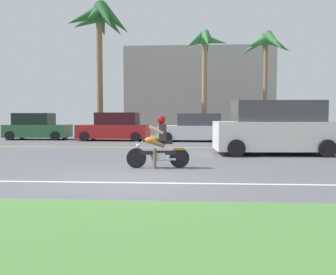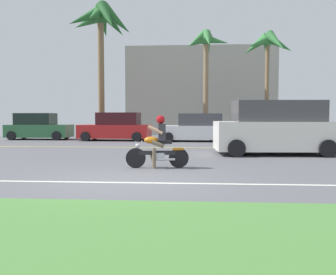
% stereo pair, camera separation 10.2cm
% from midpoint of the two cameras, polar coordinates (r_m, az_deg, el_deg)
% --- Properties ---
extents(ground, '(56.00, 30.00, 0.04)m').
position_cam_midpoint_polar(ground, '(11.28, -3.89, -4.20)').
color(ground, '#545459').
extents(grass_median, '(56.00, 3.80, 0.06)m').
position_cam_midpoint_polar(grass_median, '(4.48, -16.14, -15.55)').
color(grass_median, '#477A38').
rests_on(grass_median, ground).
extents(lane_line_near, '(50.40, 0.12, 0.01)m').
position_cam_midpoint_polar(lane_line_near, '(8.04, -6.96, -7.15)').
color(lane_line_near, silver).
rests_on(lane_line_near, ground).
extents(lane_line_far, '(50.40, 0.12, 0.01)m').
position_cam_midpoint_polar(lane_line_far, '(16.82, -1.42, -1.59)').
color(lane_line_far, yellow).
rests_on(lane_line_far, ground).
extents(motorcyclist, '(1.79, 0.59, 1.50)m').
position_cam_midpoint_polar(motorcyclist, '(10.18, -1.81, -1.32)').
color(motorcyclist, black).
rests_on(motorcyclist, ground).
extents(suv_nearby, '(4.76, 2.40, 2.06)m').
position_cam_midpoint_polar(suv_nearby, '(14.38, 16.47, 1.38)').
color(suv_nearby, white).
rests_on(suv_nearby, ground).
extents(parked_car_0, '(3.95, 1.81, 1.66)m').
position_cam_midpoint_polar(parked_car_0, '(24.01, -20.31, 1.53)').
color(parked_car_0, '#2D663D').
rests_on(parked_car_0, ground).
extents(parked_car_1, '(4.31, 2.07, 1.69)m').
position_cam_midpoint_polar(parked_car_1, '(21.85, -8.64, 1.57)').
color(parked_car_1, '#AD1E1E').
rests_on(parked_car_1, ground).
extents(parked_car_2, '(4.32, 2.08, 1.62)m').
position_cam_midpoint_polar(parked_car_2, '(20.98, 4.38, 1.45)').
color(parked_car_2, silver).
rests_on(parked_car_2, ground).
extents(parked_car_3, '(4.07, 1.99, 1.63)m').
position_cam_midpoint_polar(parked_car_3, '(22.50, 16.90, 1.45)').
color(parked_car_3, silver).
rests_on(parked_car_3, ground).
extents(palm_tree_0, '(3.02, 3.04, 7.12)m').
position_cam_midpoint_polar(palm_tree_0, '(24.37, 5.64, 13.75)').
color(palm_tree_0, '#846B4C').
rests_on(palm_tree_0, ground).
extents(palm_tree_1, '(3.46, 3.43, 6.92)m').
position_cam_midpoint_polar(palm_tree_1, '(24.62, 15.17, 13.50)').
color(palm_tree_1, brown).
rests_on(palm_tree_1, ground).
extents(palm_tree_2, '(4.49, 4.58, 8.91)m').
position_cam_midpoint_polar(palm_tree_2, '(25.03, -10.96, 17.19)').
color(palm_tree_2, brown).
rests_on(palm_tree_2, ground).
extents(building_far, '(11.45, 4.00, 6.78)m').
position_cam_midpoint_polar(building_far, '(29.15, 4.78, 7.19)').
color(building_far, '#A8A399').
rests_on(building_far, ground).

